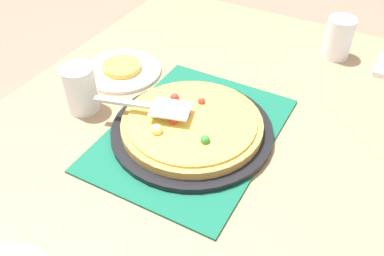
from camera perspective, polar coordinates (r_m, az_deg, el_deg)
dining_table at (r=1.08m, az=-0.00°, el=-5.20°), size 1.40×1.00×0.75m
placemat at (r=1.00m, az=-0.00°, el=-0.74°), size 0.48×0.36×0.01m
pizza_pan at (r=1.00m, az=-0.00°, el=-0.30°), size 0.38×0.38×0.01m
pizza at (r=0.98m, az=-0.08°, el=0.59°), size 0.33×0.33×0.05m
plate_near_left at (r=1.23m, az=-9.37°, el=7.60°), size 0.22×0.22×0.01m
served_slice_left at (r=1.22m, az=-9.43°, el=8.11°), size 0.11×0.11×0.02m
cup_near at (r=1.33m, az=19.11°, el=11.38°), size 0.08×0.08×0.12m
cup_far at (r=1.08m, az=-14.77°, el=5.09°), size 0.08×0.08×0.12m
pizza_server at (r=0.98m, az=-5.58°, el=2.93°), size 0.10×0.23×0.01m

